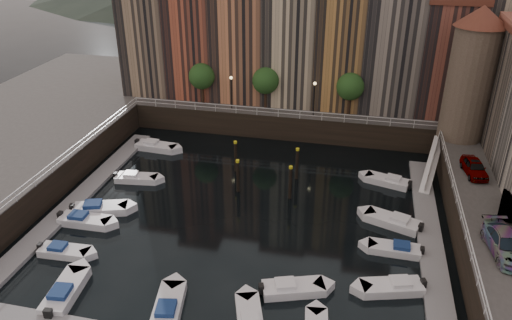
% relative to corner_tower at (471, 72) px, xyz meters
% --- Properties ---
extents(ground, '(200.00, 200.00, 0.00)m').
position_rel_corner_tower_xyz_m(ground, '(-20.00, -14.50, -10.19)').
color(ground, black).
rests_on(ground, ground).
extents(quay_far, '(80.00, 20.00, 3.00)m').
position_rel_corner_tower_xyz_m(quay_far, '(-20.00, 11.50, -8.69)').
color(quay_far, black).
rests_on(quay_far, ground).
extents(dock_left, '(2.00, 28.00, 0.35)m').
position_rel_corner_tower_xyz_m(dock_left, '(-36.20, -15.50, -10.02)').
color(dock_left, gray).
rests_on(dock_left, ground).
extents(dock_right, '(2.00, 28.00, 0.35)m').
position_rel_corner_tower_xyz_m(dock_right, '(-3.80, -15.50, -10.02)').
color(dock_right, gray).
rests_on(dock_right, ground).
extents(far_terrace, '(48.70, 10.30, 17.50)m').
position_rel_corner_tower_xyz_m(far_terrace, '(-16.69, 9.00, 0.76)').
color(far_terrace, '#977D60').
rests_on(far_terrace, quay_far).
extents(corner_tower, '(5.20, 5.20, 13.80)m').
position_rel_corner_tower_xyz_m(corner_tower, '(0.00, 0.00, 0.00)').
color(corner_tower, '#6B5B4C').
rests_on(corner_tower, quay_right).
extents(promenade_trees, '(21.20, 3.20, 5.20)m').
position_rel_corner_tower_xyz_m(promenade_trees, '(-21.33, 3.70, -3.61)').
color(promenade_trees, black).
rests_on(promenade_trees, quay_far).
extents(street_lamps, '(10.36, 0.36, 4.18)m').
position_rel_corner_tower_xyz_m(street_lamps, '(-21.00, 2.70, -4.30)').
color(street_lamps, black).
rests_on(street_lamps, quay_far).
extents(railings, '(36.08, 34.04, 0.52)m').
position_rel_corner_tower_xyz_m(railings, '(-20.00, -9.62, -6.41)').
color(railings, white).
rests_on(railings, ground).
extents(gangway, '(2.78, 8.32, 3.73)m').
position_rel_corner_tower_xyz_m(gangway, '(-2.90, -4.50, -8.28)').
color(gangway, white).
rests_on(gangway, ground).
extents(mooring_pilings, '(6.91, 4.61, 3.78)m').
position_rel_corner_tower_xyz_m(mooring_pilings, '(-19.32, -9.42, -8.54)').
color(mooring_pilings, black).
rests_on(mooring_pilings, ground).
extents(boat_left_0, '(4.38, 1.76, 1.00)m').
position_rel_corner_tower_xyz_m(boat_left_0, '(-32.83, -24.22, -9.86)').
color(boat_left_0, white).
rests_on(boat_left_0, ground).
extents(boat_left_1, '(4.89, 1.86, 1.12)m').
position_rel_corner_tower_xyz_m(boat_left_1, '(-33.48, -19.87, -9.82)').
color(boat_left_1, white).
rests_on(boat_left_1, ground).
extents(boat_left_2, '(5.26, 3.26, 1.18)m').
position_rel_corner_tower_xyz_m(boat_left_2, '(-33.10, -17.86, -9.80)').
color(boat_left_2, white).
rests_on(boat_left_2, ground).
extents(boat_left_3, '(4.60, 2.17, 1.03)m').
position_rel_corner_tower_xyz_m(boat_left_3, '(-32.37, -11.66, -9.85)').
color(boat_left_3, white).
rests_on(boat_left_3, ground).
extents(boat_left_4, '(5.10, 2.15, 1.16)m').
position_rel_corner_tower_xyz_m(boat_left_4, '(-33.33, -4.22, -9.80)').
color(boat_left_4, white).
rests_on(boat_left_4, ground).
extents(boat_right_1, '(4.88, 2.92, 1.09)m').
position_rel_corner_tower_xyz_m(boat_right_1, '(-6.96, -22.82, -9.83)').
color(boat_right_1, white).
rests_on(boat_right_1, ground).
extents(boat_right_2, '(4.44, 1.70, 1.02)m').
position_rel_corner_tower_xyz_m(boat_right_2, '(-6.68, -18.07, -9.85)').
color(boat_right_2, white).
rests_on(boat_right_2, ground).
extents(boat_right_3, '(5.17, 3.38, 1.17)m').
position_rel_corner_tower_xyz_m(boat_right_3, '(-6.75, -14.08, -9.80)').
color(boat_right_3, white).
rests_on(boat_right_3, ground).
extents(boat_right_4, '(4.73, 2.82, 1.06)m').
position_rel_corner_tower_xyz_m(boat_right_4, '(-7.12, -6.65, -9.84)').
color(boat_right_4, white).
rests_on(boat_right_4, ground).
extents(boat_near_0, '(2.39, 5.23, 1.18)m').
position_rel_corner_tower_xyz_m(boat_near_0, '(-30.05, -28.57, -9.80)').
color(boat_near_0, white).
rests_on(boat_near_0, ground).
extents(boat_near_1, '(2.69, 5.19, 1.16)m').
position_rel_corner_tower_xyz_m(boat_near_1, '(-22.18, -28.48, -9.80)').
color(boat_near_1, white).
rests_on(boat_near_1, ground).
extents(boat_near_2, '(3.01, 4.77, 1.07)m').
position_rel_corner_tower_xyz_m(boat_near_2, '(-16.45, -28.21, -9.83)').
color(boat_near_2, white).
rests_on(boat_near_2, ground).
extents(car_a, '(2.29, 4.38, 1.42)m').
position_rel_corner_tower_xyz_m(car_a, '(0.16, -8.67, -6.48)').
color(car_a, gray).
rests_on(car_a, quay_right).
extents(car_b, '(2.54, 4.36, 1.36)m').
position_rel_corner_tower_xyz_m(car_b, '(1.91, -14.84, -6.51)').
color(car_b, gray).
rests_on(car_b, quay_right).
extents(car_c, '(2.97, 5.60, 1.54)m').
position_rel_corner_tower_xyz_m(car_c, '(0.40, -20.67, -6.42)').
color(car_c, gray).
rests_on(car_c, quay_right).
extents(boat_extra_72, '(4.89, 3.12, 1.10)m').
position_rel_corner_tower_xyz_m(boat_extra_72, '(-14.16, -24.58, -9.82)').
color(boat_extra_72, white).
rests_on(boat_extra_72, ground).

